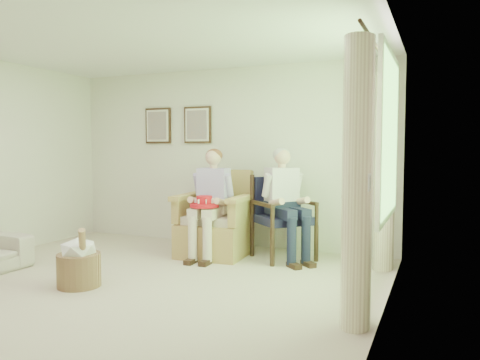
{
  "coord_description": "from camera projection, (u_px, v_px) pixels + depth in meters",
  "views": [
    {
      "loc": [
        2.93,
        -3.53,
        1.44
      ],
      "look_at": [
        0.71,
        1.63,
        1.05
      ],
      "focal_mm": 35.0,
      "sensor_mm": 36.0,
      "label": 1
    }
  ],
  "objects": [
    {
      "name": "floor",
      "position": [
        105.0,
        298.0,
        4.49
      ],
      "size": [
        5.5,
        5.5,
        0.0
      ],
      "primitive_type": "plane",
      "color": "beige",
      "rests_on": "ground"
    },
    {
      "name": "back_wall",
      "position": [
        226.0,
        157.0,
        6.92
      ],
      "size": [
        5.0,
        0.04,
        2.6
      ],
      "primitive_type": "cube",
      "color": "silver",
      "rests_on": "ground"
    },
    {
      "name": "right_wall",
      "position": [
        376.0,
        167.0,
        3.41
      ],
      "size": [
        0.04,
        5.5,
        2.6
      ],
      "primitive_type": "cube",
      "color": "silver",
      "rests_on": "ground"
    },
    {
      "name": "ceiling",
      "position": [
        99.0,
        22.0,
        4.31
      ],
      "size": [
        5.0,
        5.5,
        0.02
      ],
      "primitive_type": "cube",
      "color": "white",
      "rests_on": "back_wall"
    },
    {
      "name": "window",
      "position": [
        389.0,
        133.0,
        4.5
      ],
      "size": [
        0.13,
        2.5,
        1.63
      ],
      "color": "#2D6B23",
      "rests_on": "right_wall"
    },
    {
      "name": "curtain_left",
      "position": [
        357.0,
        184.0,
        3.69
      ],
      "size": [
        0.34,
        0.34,
        2.3
      ],
      "primitive_type": "cylinder",
      "color": "#F4EFBF",
      "rests_on": "ground"
    },
    {
      "name": "curtain_right",
      "position": [
        385.0,
        172.0,
        5.49
      ],
      "size": [
        0.34,
        0.34,
        2.3
      ],
      "primitive_type": "cylinder",
      "color": "#F4EFBF",
      "rests_on": "ground"
    },
    {
      "name": "framed_print_left",
      "position": [
        158.0,
        126.0,
        7.3
      ],
      "size": [
        0.45,
        0.05,
        0.55
      ],
      "color": "#382114",
      "rests_on": "back_wall"
    },
    {
      "name": "framed_print_right",
      "position": [
        197.0,
        125.0,
        7.02
      ],
      "size": [
        0.45,
        0.05,
        0.55
      ],
      "color": "#382114",
      "rests_on": "back_wall"
    },
    {
      "name": "wicker_armchair",
      "position": [
        216.0,
        228.0,
        6.26
      ],
      "size": [
        0.89,
        0.88,
        1.14
      ],
      "rotation": [
        0.0,
        0.0,
        0.05
      ],
      "color": "tan",
      "rests_on": "ground"
    },
    {
      "name": "wood_armchair",
      "position": [
        286.0,
        214.0,
        6.12
      ],
      "size": [
        0.68,
        0.64,
        1.05
      ],
      "rotation": [
        0.0,
        0.0,
        0.82
      ],
      "color": "black",
      "rests_on": "ground"
    },
    {
      "name": "person_wicker",
      "position": [
        211.0,
        195.0,
        6.09
      ],
      "size": [
        0.4,
        0.63,
        1.4
      ],
      "rotation": [
        0.0,
        0.0,
        0.05
      ],
      "color": "beige",
      "rests_on": "ground"
    },
    {
      "name": "person_dark",
      "position": [
        282.0,
        195.0,
        5.94
      ],
      "size": [
        0.4,
        0.63,
        1.41
      ],
      "rotation": [
        0.0,
        0.0,
        0.82
      ],
      "color": "#181C35",
      "rests_on": "ground"
    },
    {
      "name": "red_hat",
      "position": [
        204.0,
        203.0,
        5.91
      ],
      "size": [
        0.37,
        0.37,
        0.14
      ],
      "color": "red",
      "rests_on": "person_wicker"
    },
    {
      "name": "hatbox",
      "position": [
        79.0,
        262.0,
        4.84
      ],
      "size": [
        0.57,
        0.57,
        0.65
      ],
      "color": "tan",
      "rests_on": "ground"
    }
  ]
}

